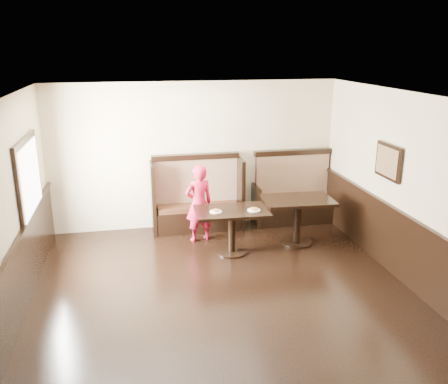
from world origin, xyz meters
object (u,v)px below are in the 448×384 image
object	(u,v)px
booth_main	(197,202)
table_main	(232,220)
booth_neighbor	(293,198)
table_neighbor	(298,210)
child	(199,203)

from	to	relation	value
booth_main	table_main	bearing A→B (deg)	-72.41
booth_neighbor	table_main	size ratio (longest dim) A/B	1.32
table_main	table_neighbor	bearing A→B (deg)	10.33
booth_neighbor	table_main	bearing A→B (deg)	-140.56
table_main	table_neighbor	size ratio (longest dim) A/B	1.01
booth_neighbor	table_neighbor	size ratio (longest dim) A/B	1.33
booth_main	child	bearing A→B (deg)	-95.31
booth_main	table_neighbor	world-z (taller)	booth_main
booth_main	booth_neighbor	world-z (taller)	same
child	table_main	bearing A→B (deg)	110.68
table_neighbor	child	distance (m)	1.77
booth_main	table_neighbor	distance (m)	1.97
booth_main	table_main	world-z (taller)	booth_main
table_neighbor	booth_neighbor	bearing A→B (deg)	76.90
table_main	booth_main	bearing A→B (deg)	109.39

